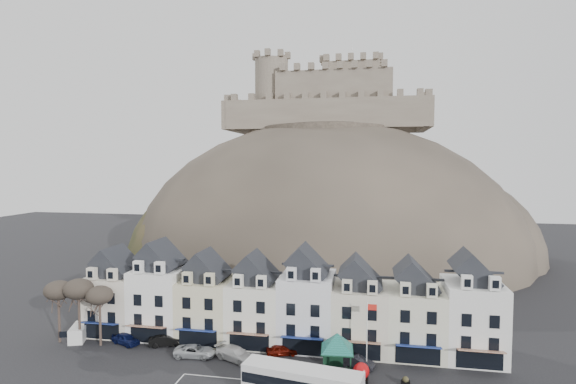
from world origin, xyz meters
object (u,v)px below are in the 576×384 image
(bus, at_px, (302,383))
(car_maroon, at_px, (282,350))
(flagpole, at_px, (368,331))
(white_van, at_px, (79,332))
(car_black, at_px, (166,340))
(red_buoy, at_px, (361,372))
(car_silver, at_px, (195,351))
(bus_shelter, at_px, (337,342))
(car_charcoal, at_px, (357,362))
(car_white, at_px, (236,354))
(car_navy, at_px, (126,339))

(bus, bearing_deg, car_maroon, 121.61)
(flagpole, relative_size, white_van, 1.73)
(white_van, height_order, car_maroon, white_van)
(car_black, xyz_separation_m, car_maroon, (15.34, -0.07, -0.07))
(car_black, bearing_deg, red_buoy, -125.58)
(white_van, xyz_separation_m, car_silver, (17.37, -2.21, -0.26))
(flagpole, height_order, car_black, flagpole)
(bus, distance_m, bus_shelter, 7.60)
(flagpole, relative_size, car_charcoal, 1.90)
(car_charcoal, bearing_deg, flagpole, -83.01)
(flagpole, bearing_deg, car_maroon, 169.53)
(bus_shelter, xyz_separation_m, car_white, (-12.25, 0.91, -2.77))
(bus, xyz_separation_m, car_navy, (-24.88, 9.63, -1.17))
(car_navy, xyz_separation_m, car_maroon, (20.80, 0.50, -0.05))
(car_navy, xyz_separation_m, car_silver, (10.40, -1.93, -0.01))
(bus, relative_size, white_van, 2.72)
(bus_shelter, xyz_separation_m, flagpole, (3.37, 1.41, 0.95))
(car_black, distance_m, car_maroon, 15.34)
(bus, distance_m, car_navy, 26.71)
(car_navy, xyz_separation_m, car_white, (15.60, -1.93, 0.07))
(white_van, distance_m, car_black, 12.43)
(car_silver, bearing_deg, car_white, -95.98)
(car_navy, bearing_deg, car_maroon, -66.42)
(bus, xyz_separation_m, car_white, (-9.28, 7.70, -1.10))
(white_van, relative_size, car_silver, 0.92)
(bus_shelter, bearing_deg, car_maroon, 150.11)
(flagpole, xyz_separation_m, car_silver, (-20.82, -0.50, -3.81))
(flagpole, bearing_deg, car_black, 175.56)
(bus_shelter, xyz_separation_m, car_black, (-22.39, 3.41, -2.82))
(bus, xyz_separation_m, car_maroon, (-4.08, 10.13, -1.23))
(white_van, bearing_deg, car_white, -26.78)
(car_navy, height_order, car_silver, car_navy)
(car_black, height_order, car_charcoal, car_black)
(white_van, height_order, car_white, white_van)
(car_white, height_order, car_maroon, car_white)
(bus, xyz_separation_m, car_black, (-19.42, 10.20, -1.15))
(red_buoy, distance_m, white_van, 37.90)
(bus, relative_size, flagpole, 1.57)
(red_buoy, bearing_deg, car_silver, 172.24)
(bus, relative_size, car_white, 2.28)
(bus, height_order, car_maroon, bus)
(bus, distance_m, white_van, 33.37)
(bus, xyz_separation_m, flagpole, (6.34, 8.20, 2.62))
(car_white, bearing_deg, bus_shelter, -69.43)
(bus_shelter, bearing_deg, car_charcoal, 33.48)
(bus_shelter, xyz_separation_m, red_buoy, (2.76, -1.84, -2.45))
(bus_shelter, height_order, car_silver, bus_shelter)
(car_black, xyz_separation_m, car_silver, (4.94, -2.50, -0.03))
(car_navy, relative_size, car_maroon, 1.08)
(bus_shelter, distance_m, white_van, 35.05)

